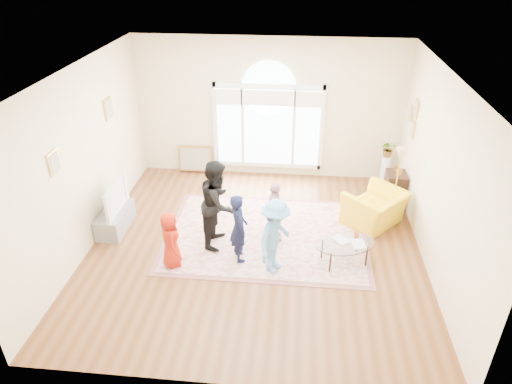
# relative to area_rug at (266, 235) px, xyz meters

# --- Properties ---
(ground) EXTENTS (6.00, 6.00, 0.00)m
(ground) POSITION_rel_area_rug_xyz_m (-0.17, -0.37, -0.01)
(ground) COLOR #5B3417
(ground) RESTS_ON ground
(room_shell) EXTENTS (6.00, 6.00, 6.00)m
(room_shell) POSITION_rel_area_rug_xyz_m (-0.17, 2.46, 1.56)
(room_shell) COLOR beige
(room_shell) RESTS_ON ground
(area_rug) EXTENTS (3.60, 2.60, 0.02)m
(area_rug) POSITION_rel_area_rug_xyz_m (0.00, 0.00, 0.00)
(area_rug) COLOR beige
(area_rug) RESTS_ON ground
(rug_border) EXTENTS (3.80, 2.80, 0.01)m
(rug_border) POSITION_rel_area_rug_xyz_m (0.00, 0.00, -0.00)
(rug_border) COLOR #8B5251
(rug_border) RESTS_ON ground
(tv_console) EXTENTS (0.45, 1.00, 0.42)m
(tv_console) POSITION_rel_area_rug_xyz_m (-2.92, -0.07, 0.20)
(tv_console) COLOR gray
(tv_console) RESTS_ON ground
(television) EXTENTS (0.17, 1.03, 0.59)m
(television) POSITION_rel_area_rug_xyz_m (-2.92, -0.07, 0.71)
(television) COLOR black
(television) RESTS_ON tv_console
(coffee_table) EXTENTS (1.21, 0.99, 0.54)m
(coffee_table) POSITION_rel_area_rug_xyz_m (1.41, -0.69, 0.39)
(coffee_table) COLOR silver
(coffee_table) RESTS_ON ground
(armchair) EXTENTS (1.42, 1.43, 0.70)m
(armchair) POSITION_rel_area_rug_xyz_m (2.08, 0.64, 0.34)
(armchair) COLOR yellow
(armchair) RESTS_ON ground
(side_cabinet) EXTENTS (0.40, 0.50, 0.70)m
(side_cabinet) POSITION_rel_area_rug_xyz_m (2.61, 1.50, 0.34)
(side_cabinet) COLOR black
(side_cabinet) RESTS_ON ground
(floor_lamp) EXTENTS (0.29, 0.29, 1.51)m
(floor_lamp) POSITION_rel_area_rug_xyz_m (2.48, 0.94, 1.27)
(floor_lamp) COLOR black
(floor_lamp) RESTS_ON ground
(plant_pedestal) EXTENTS (0.20, 0.20, 0.70)m
(plant_pedestal) POSITION_rel_area_rug_xyz_m (2.53, 2.34, 0.34)
(plant_pedestal) COLOR white
(plant_pedestal) RESTS_ON ground
(potted_plant) EXTENTS (0.36, 0.32, 0.38)m
(potted_plant) POSITION_rel_area_rug_xyz_m (2.53, 2.34, 0.88)
(potted_plant) COLOR #33722D
(potted_plant) RESTS_ON plant_pedestal
(leaning_picture) EXTENTS (0.80, 0.14, 0.62)m
(leaning_picture) POSITION_rel_area_rug_xyz_m (-1.91, 2.53, -0.01)
(leaning_picture) COLOR tan
(leaning_picture) RESTS_ON ground
(child_red) EXTENTS (0.49, 0.59, 1.02)m
(child_red) POSITION_rel_area_rug_xyz_m (-1.54, -1.05, 0.52)
(child_red) COLOR #B01F0D
(child_red) RESTS_ON area_rug
(child_navy) EXTENTS (0.45, 0.54, 1.27)m
(child_navy) POSITION_rel_area_rug_xyz_m (-0.42, -0.77, 0.65)
(child_navy) COLOR black
(child_navy) RESTS_ON area_rug
(child_black) EXTENTS (0.69, 0.85, 1.65)m
(child_black) POSITION_rel_area_rug_xyz_m (-0.85, -0.30, 0.83)
(child_black) COLOR black
(child_black) RESTS_ON area_rug
(child_pink) EXTENTS (0.39, 0.73, 1.18)m
(child_pink) POSITION_rel_area_rug_xyz_m (0.16, -0.11, 0.60)
(child_pink) COLOR #ECA8BE
(child_pink) RESTS_ON area_rug
(child_blue) EXTENTS (0.81, 1.00, 1.34)m
(child_blue) POSITION_rel_area_rug_xyz_m (0.22, -1.02, 0.68)
(child_blue) COLOR #589BD6
(child_blue) RESTS_ON area_rug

